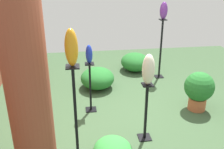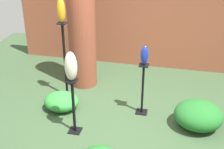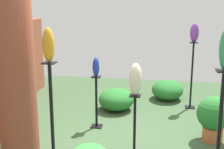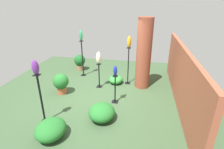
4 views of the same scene
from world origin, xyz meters
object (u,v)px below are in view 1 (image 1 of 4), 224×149
object	(u,v)px
pedestal_ivory	(146,115)
art_vase_cobalt	(89,54)
pedestal_amber	(76,125)
potted_plant_mid_left	(199,89)
brick_pillar	(26,77)
art_vase_amber	(71,48)
pedestal_cobalt	(90,90)
pedestal_violet	(161,51)
art_vase_violet	(164,11)
art_vase_ivory	(148,70)

from	to	relation	value
pedestal_ivory	art_vase_cobalt	bearing A→B (deg)	38.73
pedestal_amber	potted_plant_mid_left	size ratio (longest dim) A/B	1.98
brick_pillar	potted_plant_mid_left	distance (m)	3.14
art_vase_amber	art_vase_cobalt	size ratio (longest dim) A/B	1.30
pedestal_cobalt	potted_plant_mid_left	bearing A→B (deg)	-96.79
pedestal_amber	art_vase_cobalt	xyz separation A→B (m)	(1.50, -0.26, 0.42)
pedestal_violet	art_vase_cobalt	xyz separation A→B (m)	(-1.35, 1.74, 0.46)
brick_pillar	art_vase_amber	distance (m)	0.71
pedestal_amber	art_vase_cobalt	size ratio (longest dim) A/B	4.37
pedestal_amber	art_vase_cobalt	distance (m)	1.58
pedestal_amber	art_vase_violet	xyz separation A→B (m)	(2.85, -2.00, 0.91)
pedestal_cobalt	art_vase_violet	distance (m)	2.50
pedestal_amber	potted_plant_mid_left	bearing A→B (deg)	-60.69
pedestal_ivory	art_vase_violet	size ratio (longest dim) A/B	2.45
art_vase_cobalt	pedestal_ivory	bearing A→B (deg)	-141.27
pedestal_amber	art_vase_cobalt	bearing A→B (deg)	-9.84
pedestal_ivory	pedestal_violet	size ratio (longest dim) A/B	0.67
pedestal_violet	pedestal_ivory	bearing A→B (deg)	157.72
art_vase_ivory	art_vase_violet	bearing A→B (deg)	-22.28
pedestal_amber	potted_plant_mid_left	world-z (taller)	pedestal_amber
pedestal_ivory	art_vase_amber	xyz separation A→B (m)	(-0.52, 1.05, 1.27)
pedestal_amber	art_vase_ivory	bearing A→B (deg)	-63.63
brick_pillar	art_vase_cobalt	xyz separation A→B (m)	(1.33, -0.82, -0.19)
pedestal_ivory	pedestal_cobalt	distance (m)	1.26
pedestal_violet	potted_plant_mid_left	size ratio (longest dim) A/B	1.89
pedestal_amber	art_vase_amber	xyz separation A→B (m)	(-0.00, 0.00, 1.01)
art_vase_cobalt	potted_plant_mid_left	bearing A→B (deg)	-96.79
art_vase_violet	pedestal_violet	bearing A→B (deg)	180.00
pedestal_violet	pedestal_cobalt	world-z (taller)	pedestal_violet
pedestal_amber	pedestal_violet	xyz separation A→B (m)	(2.85, -2.00, -0.03)
pedestal_amber	art_vase_ivory	xyz separation A→B (m)	(0.52, -1.05, 0.49)
pedestal_amber	pedestal_cobalt	xyz separation A→B (m)	(1.50, -0.26, -0.26)
art_vase_violet	potted_plant_mid_left	xyz separation A→B (m)	(-1.59, -0.25, -1.17)
art_vase_cobalt	brick_pillar	bearing A→B (deg)	148.38
pedestal_amber	art_vase_ivory	distance (m)	1.26
brick_pillar	art_vase_amber	bearing A→B (deg)	-106.36
art_vase_cobalt	pedestal_amber	bearing A→B (deg)	170.16
pedestal_cobalt	brick_pillar	bearing A→B (deg)	148.38
pedestal_ivory	pedestal_amber	xyz separation A→B (m)	(-0.52, 1.05, 0.26)
pedestal_violet	pedestal_cobalt	distance (m)	2.22
brick_pillar	art_vase_ivory	bearing A→B (deg)	-77.59
art_vase_violet	art_vase_cobalt	xyz separation A→B (m)	(-1.35, 1.74, -0.49)
pedestal_violet	potted_plant_mid_left	distance (m)	1.62
art_vase_ivory	potted_plant_mid_left	world-z (taller)	art_vase_ivory
pedestal_violet	art_vase_amber	distance (m)	3.64
pedestal_violet	art_vase_cobalt	world-z (taller)	pedestal_violet
brick_pillar	art_vase_violet	world-z (taller)	brick_pillar
pedestal_cobalt	art_vase_cobalt	world-z (taller)	art_vase_cobalt
pedestal_cobalt	art_vase_ivory	size ratio (longest dim) A/B	2.04
art_vase_ivory	art_vase_violet	size ratio (longest dim) A/B	1.20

